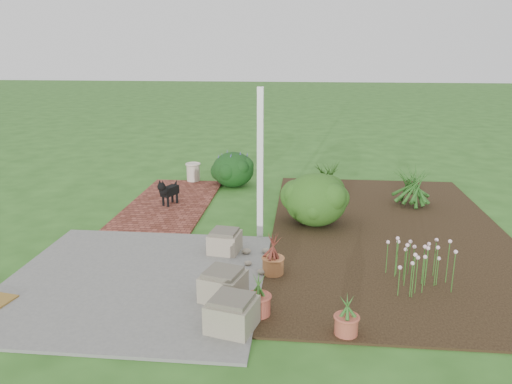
# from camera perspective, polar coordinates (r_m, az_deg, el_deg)

# --- Properties ---
(ground) EXTENTS (80.00, 80.00, 0.00)m
(ground) POSITION_cam_1_polar(r_m,az_deg,el_deg) (8.44, -1.63, -5.29)
(ground) COLOR #2B591C
(ground) RESTS_ON ground
(concrete_patio) EXTENTS (3.50, 3.50, 0.04)m
(concrete_patio) POSITION_cam_1_polar(r_m,az_deg,el_deg) (7.14, -13.63, -9.75)
(concrete_patio) COLOR slate
(concrete_patio) RESTS_ON ground
(brick_path) EXTENTS (1.60, 3.50, 0.04)m
(brick_path) POSITION_cam_1_polar(r_m,az_deg,el_deg) (10.38, -9.74, -1.25)
(brick_path) COLOR #5A271C
(brick_path) RESTS_ON ground
(garden_bed) EXTENTS (4.00, 7.00, 0.03)m
(garden_bed) POSITION_cam_1_polar(r_m,az_deg,el_deg) (8.96, 14.91, -4.45)
(garden_bed) COLOR black
(garden_bed) RESTS_ON ground
(veranda_post) EXTENTS (0.10, 0.10, 2.50)m
(veranda_post) POSITION_cam_1_polar(r_m,az_deg,el_deg) (8.13, 0.49, 3.12)
(veranda_post) COLOR white
(veranda_post) RESTS_ON ground
(stone_trough_near) EXTENTS (0.61, 0.61, 0.33)m
(stone_trough_near) POSITION_cam_1_polar(r_m,az_deg,el_deg) (5.76, -2.75, -13.83)
(stone_trough_near) COLOR #726C59
(stone_trough_near) RESTS_ON concrete_patio
(stone_trough_mid) EXTENTS (0.61, 0.61, 0.33)m
(stone_trough_mid) POSITION_cam_1_polar(r_m,az_deg,el_deg) (6.39, -3.77, -10.68)
(stone_trough_mid) COLOR gray
(stone_trough_mid) RESTS_ON concrete_patio
(stone_trough_far) EXTENTS (0.51, 0.51, 0.30)m
(stone_trough_far) POSITION_cam_1_polar(r_m,az_deg,el_deg) (7.76, -3.60, -5.76)
(stone_trough_far) COLOR gray
(stone_trough_far) RESTS_ON concrete_patio
(black_dog) EXTENTS (0.34, 0.56, 0.51)m
(black_dog) POSITION_cam_1_polar(r_m,az_deg,el_deg) (10.10, -10.02, 0.17)
(black_dog) COLOR black
(black_dog) RESTS_ON brick_path
(cream_ceramic_urn) EXTENTS (0.38, 0.38, 0.41)m
(cream_ceramic_urn) POSITION_cam_1_polar(r_m,az_deg,el_deg) (11.91, -7.18, 2.26)
(cream_ceramic_urn) COLOR beige
(cream_ceramic_urn) RESTS_ON brick_path
(evergreen_shrub) EXTENTS (1.33, 1.33, 0.95)m
(evergreen_shrub) POSITION_cam_1_polar(r_m,az_deg,el_deg) (8.96, 6.85, -0.69)
(evergreen_shrub) COLOR #133F0C
(evergreen_shrub) RESTS_ON garden_bed
(agapanthus_clump_back) EXTENTS (1.32, 1.32, 0.92)m
(agapanthus_clump_back) POSITION_cam_1_polar(r_m,az_deg,el_deg) (10.42, 17.42, 1.00)
(agapanthus_clump_back) COLOR #144018
(agapanthus_clump_back) RESTS_ON garden_bed
(agapanthus_clump_front) EXTENTS (0.97, 0.97, 0.84)m
(agapanthus_clump_front) POSITION_cam_1_polar(r_m,az_deg,el_deg) (10.89, 8.22, 1.99)
(agapanthus_clump_front) COLOR #133A0C
(agapanthus_clump_front) RESTS_ON garden_bed
(pink_flower_patch) EXTENTS (1.20, 1.20, 0.60)m
(pink_flower_patch) POSITION_cam_1_polar(r_m,az_deg,el_deg) (7.06, 18.40, -7.69)
(pink_flower_patch) COLOR #113D0F
(pink_flower_patch) RESTS_ON garden_bed
(terracotta_pot_bronze) EXTENTS (0.38, 0.38, 0.24)m
(terracotta_pot_bronze) POSITION_cam_1_polar(r_m,az_deg,el_deg) (7.07, 1.96, -8.38)
(terracotta_pot_bronze) COLOR #A86638
(terracotta_pot_bronze) RESTS_ON garden_bed
(terracotta_pot_small_left) EXTENTS (0.30, 0.30, 0.22)m
(terracotta_pot_small_left) POSITION_cam_1_polar(r_m,az_deg,el_deg) (5.79, 10.28, -14.72)
(terracotta_pot_small_left) COLOR #A54C38
(terracotta_pot_small_left) RESTS_ON garden_bed
(terracotta_pot_small_right) EXTENTS (0.31, 0.31, 0.24)m
(terracotta_pot_small_right) POSITION_cam_1_polar(r_m,az_deg,el_deg) (6.07, 0.27, -12.76)
(terracotta_pot_small_right) COLOR #9B4434
(terracotta_pot_small_right) RESTS_ON garden_bed
(purple_flowering_bush) EXTENTS (1.03, 1.03, 0.81)m
(purple_flowering_bush) POSITION_cam_1_polar(r_m,az_deg,el_deg) (11.50, -2.64, 2.69)
(purple_flowering_bush) COLOR black
(purple_flowering_bush) RESTS_ON ground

